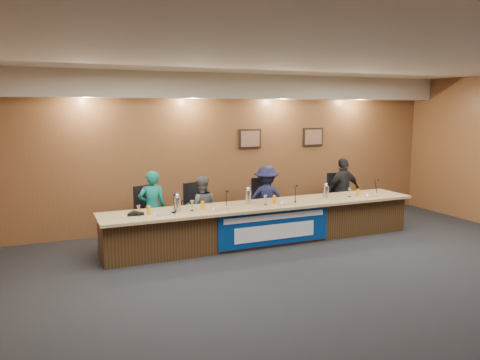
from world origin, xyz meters
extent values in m
plane|color=black|center=(0.00, 0.00, 0.00)|extent=(10.00, 10.00, 0.00)
cube|color=silver|center=(0.00, 0.00, 3.20)|extent=(10.00, 8.00, 0.04)
cube|color=brown|center=(0.00, 4.00, 1.60)|extent=(10.00, 0.04, 3.20)
cube|color=beige|center=(0.00, 3.75, 2.95)|extent=(10.00, 0.50, 0.50)
cube|color=#3D2813|center=(0.00, 2.40, 0.35)|extent=(6.00, 0.80, 0.70)
cube|color=tan|center=(0.00, 2.35, 0.72)|extent=(6.10, 0.95, 0.05)
cube|color=navy|center=(0.00, 1.99, 0.38)|extent=(2.20, 0.02, 0.65)
cube|color=silver|center=(0.00, 1.97, 0.58)|extent=(2.00, 0.01, 0.10)
cube|color=silver|center=(0.00, 1.97, 0.30)|extent=(1.60, 0.01, 0.28)
cube|color=black|center=(0.40, 3.97, 1.85)|extent=(0.52, 0.04, 0.42)
cube|color=black|center=(2.00, 3.97, 1.85)|extent=(0.52, 0.04, 0.42)
imported|color=#0E6158|center=(-1.98, 3.07, 0.70)|extent=(0.52, 0.36, 1.39)
imported|color=#535258|center=(-1.02, 3.07, 0.61)|extent=(0.70, 0.60, 1.23)
imported|color=#141637|center=(0.36, 3.07, 0.68)|extent=(1.00, 0.76, 1.36)
imported|color=black|center=(2.24, 3.07, 0.72)|extent=(0.86, 0.38, 1.44)
cube|color=black|center=(-1.98, 3.17, 0.48)|extent=(0.64, 0.64, 0.08)
cube|color=black|center=(-1.02, 3.17, 0.48)|extent=(0.63, 0.63, 0.08)
cube|color=black|center=(0.36, 3.17, 0.48)|extent=(0.56, 0.56, 0.08)
cube|color=black|center=(2.24, 3.17, 0.48)|extent=(0.53, 0.53, 0.08)
cube|color=white|center=(-2.02, 2.11, 0.80)|extent=(0.24, 0.08, 0.10)
cylinder|color=black|center=(-1.79, 2.26, 0.76)|extent=(0.07, 0.07, 0.02)
cylinder|color=orange|center=(-2.21, 2.31, 0.82)|extent=(0.06, 0.06, 0.15)
cylinder|color=silver|center=(-2.38, 2.28, 0.84)|extent=(0.08, 0.08, 0.18)
cube|color=white|center=(-1.00, 2.10, 0.80)|extent=(0.24, 0.08, 0.10)
cylinder|color=black|center=(-0.87, 2.22, 0.76)|extent=(0.07, 0.07, 0.02)
cylinder|color=orange|center=(-1.26, 2.32, 0.82)|extent=(0.06, 0.06, 0.15)
cylinder|color=silver|center=(-1.45, 2.31, 0.84)|extent=(0.08, 0.08, 0.18)
cube|color=white|center=(0.33, 2.09, 0.80)|extent=(0.24, 0.08, 0.10)
cylinder|color=black|center=(0.54, 2.26, 0.76)|extent=(0.07, 0.07, 0.02)
cylinder|color=orange|center=(0.15, 2.30, 0.82)|extent=(0.06, 0.06, 0.15)
cylinder|color=silver|center=(-0.06, 2.26, 0.84)|extent=(0.08, 0.08, 0.18)
cube|color=white|center=(2.24, 2.07, 0.80)|extent=(0.24, 0.08, 0.10)
cylinder|color=black|center=(2.40, 2.23, 0.76)|extent=(0.07, 0.07, 0.02)
cylinder|color=orange|center=(2.02, 2.27, 0.82)|extent=(0.06, 0.06, 0.15)
cylinder|color=silver|center=(1.83, 2.29, 0.84)|extent=(0.08, 0.08, 0.18)
cylinder|color=silver|center=(-1.71, 2.36, 0.87)|extent=(0.12, 0.12, 0.25)
cylinder|color=silver|center=(-0.33, 2.45, 0.88)|extent=(0.11, 0.11, 0.26)
cylinder|color=silver|center=(1.34, 2.40, 0.87)|extent=(0.11, 0.11, 0.24)
cylinder|color=black|center=(-2.43, 2.38, 0.78)|extent=(0.32, 0.32, 0.05)
camera|label=1|loc=(-3.82, -5.29, 2.52)|focal=35.00mm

